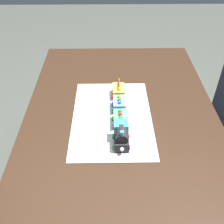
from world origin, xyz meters
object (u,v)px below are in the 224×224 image
at_px(dining_table, 120,123).
at_px(birthday_candle, 119,82).
at_px(cake_car_hopper_mint_green, 120,119).
at_px(cake_locomotive, 121,135).
at_px(cake_car_gondola_sky_blue, 119,104).
at_px(cake_car_flatbed_lemon, 119,91).

distance_m(dining_table, birthday_candle, 0.23).
xyz_separation_m(dining_table, cake_car_hopper_mint_green, (-0.13, 0.01, 0.14)).
relative_size(cake_locomotive, cake_car_gondola_sky_blue, 1.40).
xyz_separation_m(cake_locomotive, cake_car_gondola_sky_blue, (0.25, 0.00, -0.02)).
height_order(cake_car_hopper_mint_green, cake_car_flatbed_lemon, same).
relative_size(dining_table, cake_car_gondola_sky_blue, 14.00).
bearing_deg(dining_table, cake_car_hopper_mint_green, 176.20).
xyz_separation_m(cake_locomotive, cake_car_flatbed_lemon, (0.36, 0.00, -0.02)).
distance_m(cake_car_hopper_mint_green, birthday_candle, 0.24).
distance_m(cake_car_gondola_sky_blue, cake_car_flatbed_lemon, 0.12).
distance_m(dining_table, cake_locomotive, 0.30).
bearing_deg(cake_locomotive, cake_car_hopper_mint_green, 0.00).
bearing_deg(birthday_candle, cake_car_flatbed_lemon, 0.00).
bearing_deg(cake_locomotive, cake_car_gondola_sky_blue, 0.00).
bearing_deg(cake_locomotive, dining_table, -1.89).
distance_m(cake_car_flatbed_lemon, birthday_candle, 0.07).
relative_size(dining_table, birthday_candle, 26.90).
bearing_deg(birthday_candle, cake_locomotive, 180.00).
xyz_separation_m(cake_car_hopper_mint_green, cake_car_flatbed_lemon, (0.24, 0.00, 0.00)).
height_order(cake_locomotive, cake_car_gondola_sky_blue, cake_locomotive).
relative_size(cake_locomotive, birthday_candle, 2.69).
xyz_separation_m(cake_car_hopper_mint_green, birthday_candle, (0.23, -0.00, 0.07)).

